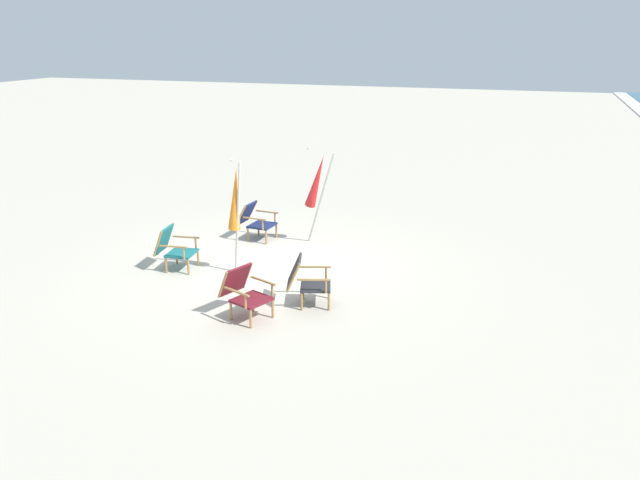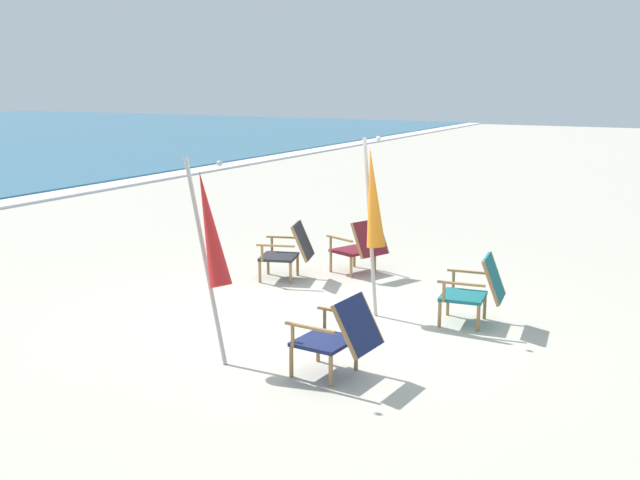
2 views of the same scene
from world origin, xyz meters
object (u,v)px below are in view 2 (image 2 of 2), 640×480
(beach_chair_back_left, at_px, (290,250))
(beach_chair_front_right, at_px, (361,245))
(beach_chair_far_center, at_px, (339,334))
(umbrella_furled_orange, at_px, (373,199))
(beach_chair_mid_center, at_px, (477,288))
(umbrella_furled_red, at_px, (210,230))

(beach_chair_back_left, relative_size, beach_chair_front_right, 0.96)
(beach_chair_back_left, bearing_deg, beach_chair_far_center, -142.32)
(beach_chair_front_right, relative_size, umbrella_furled_orange, 0.42)
(beach_chair_mid_center, height_order, umbrella_furled_orange, umbrella_furled_orange)
(beach_chair_back_left, height_order, umbrella_furled_red, umbrella_furled_red)
(beach_chair_front_right, bearing_deg, umbrella_furled_orange, -151.05)
(beach_chair_mid_center, height_order, beach_chair_back_left, beach_chair_mid_center)
(beach_chair_mid_center, distance_m, beach_chair_back_left, 2.95)
(umbrella_furled_orange, xyz_separation_m, umbrella_furled_red, (-2.04, 0.82, -0.08))
(beach_chair_mid_center, xyz_separation_m, beach_chair_front_right, (1.43, 2.11, -0.00))
(beach_chair_far_center, bearing_deg, umbrella_furled_red, 95.65)
(beach_chair_back_left, relative_size, umbrella_furled_red, 0.42)
(beach_chair_far_center, height_order, umbrella_furled_orange, umbrella_furled_orange)
(beach_chair_back_left, distance_m, umbrella_furled_red, 3.19)
(beach_chair_back_left, bearing_deg, beach_chair_front_right, -45.91)
(beach_chair_far_center, bearing_deg, umbrella_furled_orange, 15.44)
(beach_chair_mid_center, relative_size, umbrella_furled_orange, 0.38)
(beach_chair_mid_center, distance_m, umbrella_furled_red, 3.15)
(beach_chair_mid_center, xyz_separation_m, beach_chair_back_left, (0.71, 2.86, -0.00))
(beach_chair_mid_center, height_order, beach_chair_front_right, beach_chair_mid_center)
(beach_chair_far_center, xyz_separation_m, umbrella_furled_orange, (1.91, 0.53, 0.96))
(beach_chair_far_center, relative_size, beach_chair_mid_center, 0.97)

